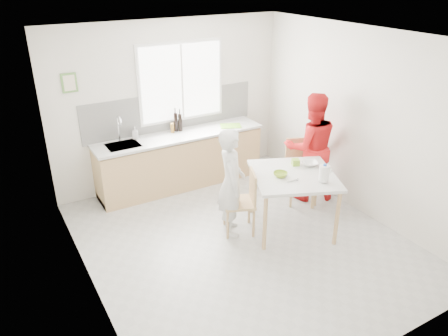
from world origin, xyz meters
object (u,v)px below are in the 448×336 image
(chair_far, at_px, (300,167))
(bowl_green, at_px, (280,174))
(bowl_white, at_px, (310,163))
(wine_bottle_b, at_px, (180,122))
(person_white, at_px, (231,183))
(wine_bottle_a, at_px, (175,122))
(dining_table, at_px, (293,180))
(milk_jug, at_px, (324,173))
(person_red, at_px, (311,147))
(chair_left, at_px, (244,199))

(chair_far, xyz_separation_m, bowl_green, (-0.85, -0.59, 0.33))
(bowl_green, bearing_deg, chair_far, 34.88)
(bowl_green, bearing_deg, bowl_white, 7.99)
(bowl_white, bearing_deg, wine_bottle_b, 117.76)
(person_white, distance_m, wine_bottle_a, 1.86)
(dining_table, relative_size, person_white, 0.94)
(dining_table, distance_m, milk_jug, 0.48)
(dining_table, height_order, person_red, person_red)
(chair_far, distance_m, milk_jug, 1.18)
(person_red, relative_size, milk_jug, 7.25)
(chair_far, relative_size, person_red, 0.57)
(wine_bottle_a, bearing_deg, bowl_white, -60.89)
(chair_left, height_order, person_red, person_red)
(chair_left, relative_size, person_white, 0.59)
(chair_left, bearing_deg, chair_far, 128.66)
(milk_jug, bearing_deg, wine_bottle_a, 133.58)
(chair_far, distance_m, person_white, 1.48)
(wine_bottle_a, bearing_deg, bowl_green, -75.15)
(bowl_white, bearing_deg, person_white, 169.19)
(person_white, bearing_deg, chair_far, -55.70)
(wine_bottle_b, bearing_deg, person_red, -45.96)
(bowl_green, distance_m, bowl_white, 0.58)
(wine_bottle_a, bearing_deg, dining_table, -70.44)
(dining_table, bearing_deg, chair_far, 44.04)
(chair_left, relative_size, person_red, 0.53)
(dining_table, distance_m, chair_left, 0.73)
(person_white, height_order, wine_bottle_b, person_white)
(bowl_green, xyz_separation_m, wine_bottle_a, (-0.57, 2.14, 0.20))
(dining_table, relative_size, wine_bottle_a, 4.50)
(chair_left, relative_size, wine_bottle_b, 3.03)
(person_white, bearing_deg, bowl_green, -94.33)
(chair_left, height_order, bowl_white, chair_left)
(chair_left, bearing_deg, wine_bottle_b, -154.91)
(dining_table, height_order, wine_bottle_a, wine_bottle_a)
(chair_left, relative_size, bowl_green, 4.74)
(chair_left, height_order, wine_bottle_b, wine_bottle_b)
(person_red, relative_size, bowl_white, 7.63)
(bowl_green, bearing_deg, wine_bottle_b, 103.12)
(milk_jug, xyz_separation_m, wine_bottle_b, (-0.89, 2.53, 0.10))
(chair_far, height_order, person_red, person_red)
(chair_far, xyz_separation_m, bowl_white, (-0.27, -0.51, 0.33))
(chair_left, xyz_separation_m, chair_far, (1.27, 0.36, 0.05))
(person_white, relative_size, milk_jug, 6.45)
(wine_bottle_a, xyz_separation_m, wine_bottle_b, (0.07, -0.02, -0.01))
(person_red, xyz_separation_m, bowl_green, (-1.00, -0.57, 0.01))
(wine_bottle_a, distance_m, wine_bottle_b, 0.08)
(milk_jug, distance_m, wine_bottle_b, 2.68)
(chair_far, distance_m, wine_bottle_a, 2.16)
(chair_far, xyz_separation_m, wine_bottle_b, (-1.34, 1.52, 0.52))
(person_white, xyz_separation_m, wine_bottle_a, (0.02, 1.83, 0.31))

